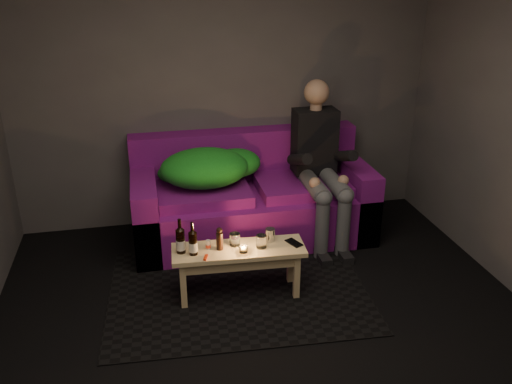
{
  "coord_description": "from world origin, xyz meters",
  "views": [
    {
      "loc": [
        -0.78,
        -2.78,
        2.45
      ],
      "look_at": [
        0.13,
        1.44,
        0.59
      ],
      "focal_mm": 38.0,
      "sensor_mm": 36.0,
      "label": 1
    }
  ],
  "objects_px": {
    "sofa": "(251,200)",
    "coffee_table": "(239,256)",
    "person": "(320,161)",
    "steel_cup": "(270,235)",
    "beer_bottle_b": "(193,243)",
    "beer_bottle_a": "(180,240)"
  },
  "relations": [
    {
      "from": "beer_bottle_a",
      "to": "beer_bottle_b",
      "type": "distance_m",
      "value": 0.1
    },
    {
      "from": "person",
      "to": "beer_bottle_b",
      "type": "relative_size",
      "value": 5.53
    },
    {
      "from": "sofa",
      "to": "steel_cup",
      "type": "xyz_separation_m",
      "value": [
        -0.04,
        -0.96,
        0.13
      ]
    },
    {
      "from": "sofa",
      "to": "coffee_table",
      "type": "height_order",
      "value": "sofa"
    },
    {
      "from": "sofa",
      "to": "coffee_table",
      "type": "xyz_separation_m",
      "value": [
        -0.31,
        -1.02,
        0.0
      ]
    },
    {
      "from": "beer_bottle_b",
      "to": "steel_cup",
      "type": "height_order",
      "value": "beer_bottle_b"
    },
    {
      "from": "person",
      "to": "steel_cup",
      "type": "height_order",
      "value": "person"
    },
    {
      "from": "person",
      "to": "steel_cup",
      "type": "relative_size",
      "value": 14.0
    },
    {
      "from": "person",
      "to": "coffee_table",
      "type": "distance_m",
      "value": 1.31
    },
    {
      "from": "person",
      "to": "beer_bottle_a",
      "type": "xyz_separation_m",
      "value": [
        -1.35,
        -0.82,
        -0.24
      ]
    },
    {
      "from": "coffee_table",
      "to": "steel_cup",
      "type": "bearing_deg",
      "value": 13.82
    },
    {
      "from": "beer_bottle_b",
      "to": "sofa",
      "type": "bearing_deg",
      "value": 57.87
    },
    {
      "from": "person",
      "to": "steel_cup",
      "type": "bearing_deg",
      "value": -129.98
    },
    {
      "from": "coffee_table",
      "to": "beer_bottle_b",
      "type": "bearing_deg",
      "value": -176.7
    },
    {
      "from": "sofa",
      "to": "beer_bottle_a",
      "type": "relative_size",
      "value": 7.9
    },
    {
      "from": "coffee_table",
      "to": "steel_cup",
      "type": "relative_size",
      "value": 9.9
    },
    {
      "from": "coffee_table",
      "to": "beer_bottle_b",
      "type": "relative_size",
      "value": 3.91
    },
    {
      "from": "beer_bottle_b",
      "to": "beer_bottle_a",
      "type": "bearing_deg",
      "value": 152.17
    },
    {
      "from": "sofa",
      "to": "coffee_table",
      "type": "distance_m",
      "value": 1.07
    },
    {
      "from": "beer_bottle_a",
      "to": "beer_bottle_b",
      "type": "relative_size",
      "value": 1.05
    },
    {
      "from": "steel_cup",
      "to": "sofa",
      "type": "bearing_deg",
      "value": 87.38
    },
    {
      "from": "coffee_table",
      "to": "beer_bottle_a",
      "type": "height_order",
      "value": "beer_bottle_a"
    }
  ]
}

